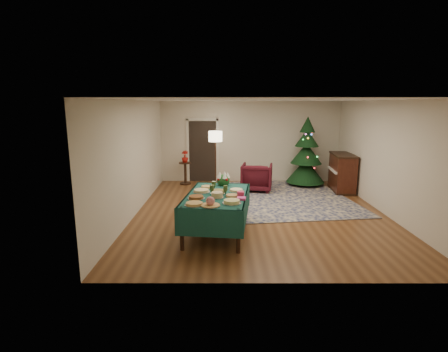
{
  "coord_description": "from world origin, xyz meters",
  "views": [
    {
      "loc": [
        -0.86,
        -8.25,
        2.62
      ],
      "look_at": [
        -0.87,
        -0.64,
        1.03
      ],
      "focal_mm": 28.0,
      "sensor_mm": 36.0,
      "label": 1
    }
  ],
  "objects_px": {
    "buffet_table": "(217,202)",
    "potted_plant": "(185,159)",
    "gift_box": "(241,194)",
    "side_table": "(185,174)",
    "armchair": "(257,176)",
    "piano": "(342,173)",
    "floor_lamp": "(215,140)",
    "christmas_tree": "(306,155)"
  },
  "relations": [
    {
      "from": "potted_plant",
      "to": "christmas_tree",
      "type": "height_order",
      "value": "christmas_tree"
    },
    {
      "from": "armchair",
      "to": "potted_plant",
      "type": "distance_m",
      "value": 2.47
    },
    {
      "from": "gift_box",
      "to": "side_table",
      "type": "xyz_separation_m",
      "value": [
        -1.61,
        4.63,
        -0.52
      ]
    },
    {
      "from": "buffet_table",
      "to": "armchair",
      "type": "height_order",
      "value": "armchair"
    },
    {
      "from": "gift_box",
      "to": "side_table",
      "type": "height_order",
      "value": "gift_box"
    },
    {
      "from": "buffet_table",
      "to": "floor_lamp",
      "type": "relative_size",
      "value": 1.26
    },
    {
      "from": "floor_lamp",
      "to": "potted_plant",
      "type": "height_order",
      "value": "floor_lamp"
    },
    {
      "from": "side_table",
      "to": "christmas_tree",
      "type": "bearing_deg",
      "value": -2.13
    },
    {
      "from": "floor_lamp",
      "to": "potted_plant",
      "type": "xyz_separation_m",
      "value": [
        -1.01,
        0.34,
        -0.67
      ]
    },
    {
      "from": "gift_box",
      "to": "floor_lamp",
      "type": "xyz_separation_m",
      "value": [
        -0.6,
        4.29,
        0.63
      ]
    },
    {
      "from": "side_table",
      "to": "floor_lamp",
      "type": "bearing_deg",
      "value": -18.45
    },
    {
      "from": "potted_plant",
      "to": "christmas_tree",
      "type": "relative_size",
      "value": 0.17
    },
    {
      "from": "gift_box",
      "to": "piano",
      "type": "bearing_deg",
      "value": 48.86
    },
    {
      "from": "armchair",
      "to": "piano",
      "type": "height_order",
      "value": "piano"
    },
    {
      "from": "buffet_table",
      "to": "side_table",
      "type": "height_order",
      "value": "buffet_table"
    },
    {
      "from": "armchair",
      "to": "floor_lamp",
      "type": "bearing_deg",
      "value": -13.38
    },
    {
      "from": "buffet_table",
      "to": "side_table",
      "type": "distance_m",
      "value": 4.6
    },
    {
      "from": "armchair",
      "to": "christmas_tree",
      "type": "distance_m",
      "value": 1.89
    },
    {
      "from": "side_table",
      "to": "christmas_tree",
      "type": "distance_m",
      "value": 3.98
    },
    {
      "from": "christmas_tree",
      "to": "buffet_table",
      "type": "bearing_deg",
      "value": -122.97
    },
    {
      "from": "buffet_table",
      "to": "potted_plant",
      "type": "height_order",
      "value": "potted_plant"
    },
    {
      "from": "gift_box",
      "to": "side_table",
      "type": "bearing_deg",
      "value": 109.21
    },
    {
      "from": "floor_lamp",
      "to": "side_table",
      "type": "bearing_deg",
      "value": 161.55
    },
    {
      "from": "christmas_tree",
      "to": "floor_lamp",
      "type": "bearing_deg",
      "value": -176.27
    },
    {
      "from": "gift_box",
      "to": "piano",
      "type": "height_order",
      "value": "piano"
    },
    {
      "from": "buffet_table",
      "to": "christmas_tree",
      "type": "distance_m",
      "value": 5.13
    },
    {
      "from": "potted_plant",
      "to": "christmas_tree",
      "type": "xyz_separation_m",
      "value": [
        3.93,
        -0.15,
        0.17
      ]
    },
    {
      "from": "buffet_table",
      "to": "christmas_tree",
      "type": "bearing_deg",
      "value": 57.03
    },
    {
      "from": "armchair",
      "to": "piano",
      "type": "bearing_deg",
      "value": -170.6
    },
    {
      "from": "potted_plant",
      "to": "side_table",
      "type": "bearing_deg",
      "value": 0.0
    },
    {
      "from": "gift_box",
      "to": "piano",
      "type": "xyz_separation_m",
      "value": [
        3.25,
        3.72,
        -0.32
      ]
    },
    {
      "from": "buffet_table",
      "to": "potted_plant",
      "type": "relative_size",
      "value": 5.75
    },
    {
      "from": "floor_lamp",
      "to": "armchair",
      "type": "bearing_deg",
      "value": -23.32
    },
    {
      "from": "side_table",
      "to": "christmas_tree",
      "type": "relative_size",
      "value": 0.33
    },
    {
      "from": "buffet_table",
      "to": "piano",
      "type": "distance_m",
      "value": 5.13
    },
    {
      "from": "gift_box",
      "to": "potted_plant",
      "type": "distance_m",
      "value": 4.9
    },
    {
      "from": "armchair",
      "to": "gift_box",
      "type": "bearing_deg",
      "value": 89.86
    },
    {
      "from": "armchair",
      "to": "side_table",
      "type": "distance_m",
      "value": 2.44
    },
    {
      "from": "buffet_table",
      "to": "gift_box",
      "type": "relative_size",
      "value": 17.06
    },
    {
      "from": "side_table",
      "to": "armchair",
      "type": "bearing_deg",
      "value": -21.2
    },
    {
      "from": "buffet_table",
      "to": "piano",
      "type": "relative_size",
      "value": 1.64
    },
    {
      "from": "christmas_tree",
      "to": "armchair",
      "type": "bearing_deg",
      "value": -155.92
    }
  ]
}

